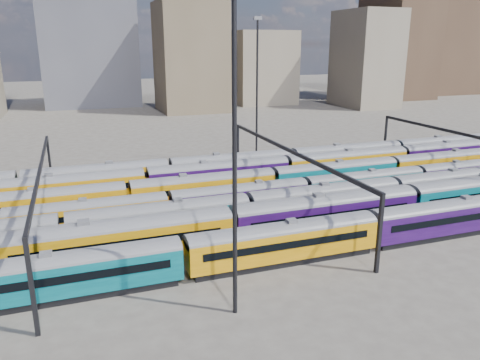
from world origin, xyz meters
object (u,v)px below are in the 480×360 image
object	(u,v)px
rake_1	(231,222)
mast_2	(235,145)
rake_0	(284,238)
rake_2	(62,228)

from	to	relation	value
rake_1	mast_2	distance (m)	16.70
rake_0	rake_1	world-z (taller)	rake_1
rake_0	mast_2	bearing A→B (deg)	-137.09
rake_2	mast_2	bearing A→B (deg)	-52.25
rake_0	mast_2	xyz separation A→B (m)	(-7.53, -7.00, 11.35)
rake_0	rake_1	distance (m)	6.33
rake_0	mast_2	distance (m)	15.32
rake_1	mast_2	world-z (taller)	mast_2
rake_2	mast_2	distance (m)	24.30
rake_1	rake_2	distance (m)	17.56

